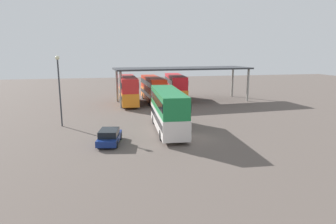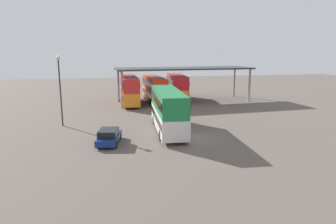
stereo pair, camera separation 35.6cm
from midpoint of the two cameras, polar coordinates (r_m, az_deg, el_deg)
name	(u,v)px [view 1 (the left image)]	position (r m, az deg, el deg)	size (l,w,h in m)	color
ground_plane	(190,138)	(28.55, 3.88, -5.04)	(140.00, 140.00, 0.00)	#5B5049
double_decker_main	(168,109)	(30.62, -0.34, 0.60)	(3.18, 10.87, 4.24)	silver
parked_hatchback	(109,137)	(27.17, -11.53, -4.63)	(2.45, 4.21, 1.35)	navy
double_decker_near_canopy	(128,89)	(47.19, -7.87, 4.38)	(2.58, 10.65, 4.30)	orange
double_decker_mid_row	(153,88)	(48.79, -3.11, 4.56)	(2.66, 10.92, 4.07)	orange
double_decker_far_right	(176,86)	(50.66, 1.24, 4.92)	(3.38, 10.37, 4.23)	orange
depot_canopy	(183,70)	(48.92, 2.66, 8.11)	(22.47, 7.93, 5.56)	#33353A
lamppost_tall	(59,82)	(34.31, -20.41, 5.33)	(0.44, 0.44, 7.69)	#33353A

